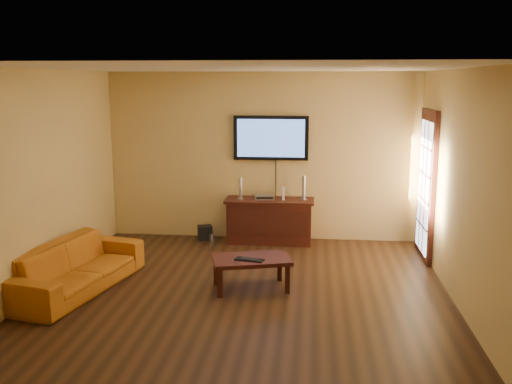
# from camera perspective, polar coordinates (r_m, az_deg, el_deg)

# --- Properties ---
(ground_plane) EXTENTS (5.00, 5.00, 0.00)m
(ground_plane) POSITION_cam_1_polar(r_m,az_deg,el_deg) (7.13, -1.25, -9.94)
(ground_plane) COLOR black
(ground_plane) RESTS_ON ground
(room_walls) EXTENTS (5.00, 5.00, 5.00)m
(room_walls) POSITION_cam_1_polar(r_m,az_deg,el_deg) (7.33, -0.70, 4.26)
(room_walls) COLOR tan
(room_walls) RESTS_ON ground
(french_door) EXTENTS (0.07, 1.02, 2.22)m
(french_door) POSITION_cam_1_polar(r_m,az_deg,el_deg) (8.60, 16.64, 0.51)
(french_door) COLOR black
(french_door) RESTS_ON ground
(media_console) EXTENTS (1.40, 0.54, 0.71)m
(media_console) POSITION_cam_1_polar(r_m,az_deg,el_deg) (9.13, 1.36, -2.88)
(media_console) COLOR black
(media_console) RESTS_ON ground
(television) EXTENTS (1.20, 0.08, 0.71)m
(television) POSITION_cam_1_polar(r_m,az_deg,el_deg) (9.13, 1.51, 5.42)
(television) COLOR black
(television) RESTS_ON ground
(coffee_table) EXTENTS (1.06, 0.80, 0.40)m
(coffee_table) POSITION_cam_1_polar(r_m,az_deg,el_deg) (7.12, -0.48, -7.02)
(coffee_table) COLOR black
(coffee_table) RESTS_ON ground
(sofa) EXTENTS (1.00, 2.10, 0.79)m
(sofa) POSITION_cam_1_polar(r_m,az_deg,el_deg) (7.41, -17.64, -6.41)
(sofa) COLOR #B06013
(sofa) RESTS_ON ground
(speaker_left) EXTENTS (0.09, 0.09, 0.35)m
(speaker_left) POSITION_cam_1_polar(r_m,az_deg,el_deg) (9.04, -1.57, 0.29)
(speaker_left) COLOR silver
(speaker_left) RESTS_ON media_console
(speaker_right) EXTENTS (0.10, 0.10, 0.38)m
(speaker_right) POSITION_cam_1_polar(r_m,az_deg,el_deg) (9.03, 4.79, 0.33)
(speaker_right) COLOR silver
(speaker_right) RESTS_ON media_console
(av_receiver) EXTENTS (0.34, 0.26, 0.07)m
(av_receiver) POSITION_cam_1_polar(r_m,az_deg,el_deg) (9.07, 0.84, -0.47)
(av_receiver) COLOR silver
(av_receiver) RESTS_ON media_console
(game_console) EXTENTS (0.05, 0.15, 0.20)m
(game_console) POSITION_cam_1_polar(r_m,az_deg,el_deg) (9.03, 2.77, -0.12)
(game_console) COLOR white
(game_console) RESTS_ON media_console
(subwoofer) EXTENTS (0.28, 0.28, 0.22)m
(subwoofer) POSITION_cam_1_polar(r_m,az_deg,el_deg) (9.40, -5.12, -4.06)
(subwoofer) COLOR black
(subwoofer) RESTS_ON ground
(bottle) EXTENTS (0.06, 0.06, 0.18)m
(bottle) POSITION_cam_1_polar(r_m,az_deg,el_deg) (9.03, -4.48, -4.83)
(bottle) COLOR white
(bottle) RESTS_ON ground
(keyboard) EXTENTS (0.38, 0.21, 0.02)m
(keyboard) POSITION_cam_1_polar(r_m,az_deg,el_deg) (7.00, -0.66, -6.76)
(keyboard) COLOR black
(keyboard) RESTS_ON coffee_table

